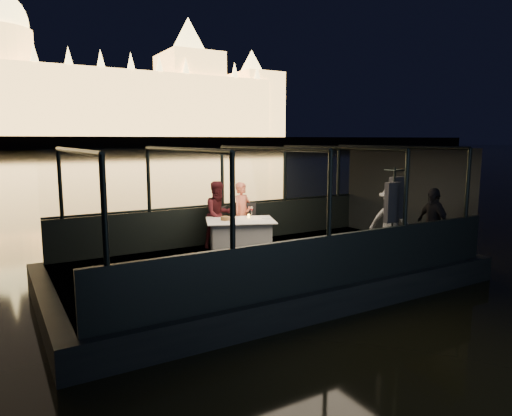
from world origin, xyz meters
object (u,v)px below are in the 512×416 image
chair_port_right (250,227)px  wine_bottle (231,215)px  person_woman_coral (242,214)px  passenger_dark (433,218)px  dining_table_central (240,237)px  person_man_maroon (219,216)px  chair_port_left (223,229)px  passenger_stripe (392,220)px  coat_stand (392,223)px

chair_port_right → wine_bottle: wine_bottle is taller
person_woman_coral → passenger_dark: size_ratio=1.00×
dining_table_central → chair_port_right: 0.80m
dining_table_central → person_man_maroon: 0.88m
chair_port_left → wine_bottle: size_ratio=3.37×
chair_port_right → person_man_maroon: size_ratio=0.64×
person_man_maroon → chair_port_left: bearing=-25.0°
person_woman_coral → passenger_stripe: 3.40m
passenger_dark → chair_port_left: bearing=-120.0°
chair_port_right → chair_port_left: bearing=179.3°
chair_port_left → wine_bottle: bearing=-130.5°
coat_stand → wine_bottle: coat_stand is taller
person_man_maroon → passenger_stripe: size_ratio=0.99×
wine_bottle → coat_stand: bearing=-44.5°
dining_table_central → coat_stand: bearing=-49.9°
dining_table_central → person_woman_coral: person_woman_coral is taller
person_woman_coral → passenger_dark: 4.19m
chair_port_left → passenger_dark: 4.55m
dining_table_central → chair_port_right: size_ratio=1.46×
dining_table_central → chair_port_left: (-0.03, 0.76, 0.06)m
passenger_stripe → passenger_dark: 0.90m
passenger_dark → coat_stand: bearing=-73.1°
chair_port_left → person_woman_coral: (0.50, 0.01, 0.30)m
dining_table_central → passenger_stripe: size_ratio=0.93×
passenger_stripe → wine_bottle: (-2.76, 1.84, 0.06)m
coat_stand → passenger_stripe: (0.45, 0.43, -0.05)m
dining_table_central → person_man_maroon: person_man_maroon is taller
person_woman_coral → chair_port_left: bearing=161.3°
person_man_maroon → passenger_dark: size_ratio=1.03×
chair_port_left → person_man_maroon: bearing=135.3°
chair_port_left → passenger_stripe: bearing=-72.0°
chair_port_right → coat_stand: coat_stand is taller
dining_table_central → passenger_stripe: 3.20m
chair_port_right → passenger_dark: passenger_dark is taller
chair_port_right → person_woman_coral: 0.38m
person_man_maroon → chair_port_right: bearing=-23.1°
passenger_dark → person_woman_coral: bearing=-124.8°
chair_port_left → wine_bottle: 1.03m
wine_bottle → passenger_dark: bearing=-31.1°
chair_port_right → coat_stand: size_ratio=0.51×
person_woman_coral → person_man_maroon: size_ratio=0.97×
passenger_dark → wine_bottle: bearing=-108.7°
passenger_dark → wine_bottle: (-3.60, 2.17, 0.06)m
dining_table_central → passenger_dark: (3.31, -2.30, 0.47)m
person_woman_coral → person_man_maroon: (-0.60, 0.02, 0.00)m
coat_stand → passenger_stripe: size_ratio=1.25×
coat_stand → person_woman_coral: (-1.56, 3.17, -0.15)m
wine_bottle → chair_port_right: bearing=38.9°
chair_port_left → person_man_maroon: 0.32m
dining_table_central → wine_bottle: wine_bottle is taller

